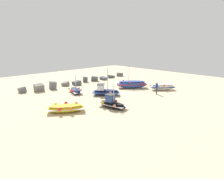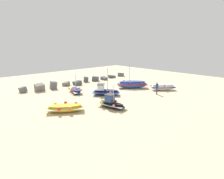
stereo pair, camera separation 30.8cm
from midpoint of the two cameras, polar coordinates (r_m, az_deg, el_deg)
The scene contains 9 objects.
ground_plane at distance 27.66m, azimuth 0.04°, elevation -0.54°, with size 46.68×46.68×0.00m, color beige.
fishing_boat_0 at distance 29.68m, azimuth 5.54°, elevation 1.60°, with size 4.52×4.17×3.76m.
fishing_boat_1 at distance 20.63m, azimuth -0.43°, elevation -4.17°, with size 1.90×3.42×2.48m.
fishing_boat_2 at distance 25.49m, azimuth -2.28°, elevation -0.62°, with size 3.55×3.60×3.64m.
fishing_boat_3 at distance 20.03m, azimuth -13.81°, elevation -5.31°, with size 3.94×3.28×0.85m.
fishing_boat_4 at distance 27.22m, azimuth -10.98°, elevation -0.31°, with size 2.05×3.37×2.67m.
fishing_boat_5 at distance 29.29m, azimuth 14.25°, elevation 0.83°, with size 3.57×3.26×0.99m.
person_walking at distance 26.54m, azimuth 12.65°, elevation 0.62°, with size 0.32×0.32×1.65m.
breakwater_rocks at distance 33.13m, azimuth -10.01°, elevation 2.31°, with size 20.99×2.70×1.29m.
Camera 1 is at (-18.72, -19.22, 6.74)m, focal length 31.21 mm.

